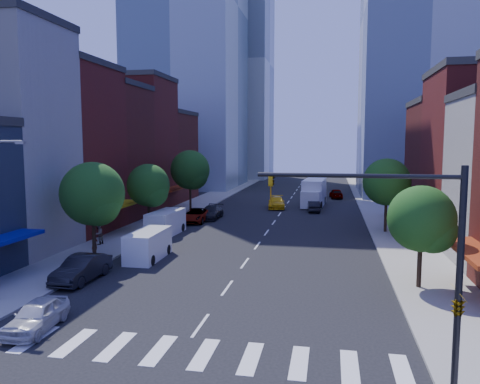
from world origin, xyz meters
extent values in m
plane|color=black|center=(0.00, 0.00, 0.00)|extent=(220.00, 220.00, 0.00)
cube|color=gray|center=(-12.50, 40.00, 0.07)|extent=(5.00, 120.00, 0.15)
cube|color=gray|center=(12.50, 40.00, 0.07)|extent=(5.00, 120.00, 0.15)
cube|color=silver|center=(0.00, -3.00, 0.01)|extent=(19.00, 3.00, 0.01)
cube|color=maroon|center=(-21.00, 20.50, 8.00)|extent=(12.00, 9.00, 16.00)
cube|color=#571815|center=(-21.00, 29.00, 7.50)|extent=(12.00, 8.00, 15.00)
cube|color=maroon|center=(-21.00, 37.50, 8.50)|extent=(12.00, 9.00, 17.00)
cube|color=#571815|center=(-21.00, 47.00, 6.50)|extent=(12.00, 10.00, 13.00)
cube|color=#571815|center=(21.00, 34.00, 6.50)|extent=(12.00, 10.00, 13.00)
cube|color=#8C99A8|center=(-22.00, 70.00, 35.00)|extent=(20.00, 22.00, 70.00)
cube|color=#9EA5AD|center=(20.00, 62.00, 30.00)|extent=(18.00, 20.00, 60.00)
cube|color=#9EA5AD|center=(-18.00, 95.00, 28.00)|extent=(18.00, 18.00, 56.00)
cylinder|color=black|center=(10.50, -4.50, 4.15)|extent=(0.24, 0.24, 8.00)
cylinder|color=black|center=(7.00, -4.50, 7.75)|extent=(7.00, 0.16, 0.16)
imported|color=gold|center=(4.00, -4.50, 7.15)|extent=(0.22, 0.18, 1.10)
imported|color=gold|center=(10.50, -4.50, 3.35)|extent=(0.48, 2.24, 0.90)
cylinder|color=slate|center=(-11.00, 1.00, 8.95)|extent=(2.00, 0.14, 0.14)
cube|color=slate|center=(-10.10, 1.00, 8.90)|extent=(0.50, 0.25, 0.18)
cylinder|color=black|center=(-11.50, 11.00, 2.11)|extent=(0.28, 0.28, 3.92)
sphere|color=#164B15|center=(-11.50, 11.00, 5.05)|extent=(4.80, 4.80, 4.80)
sphere|color=#164B15|center=(-10.90, 10.70, 4.35)|extent=(3.36, 3.36, 3.36)
cylinder|color=black|center=(-11.50, 22.00, 1.97)|extent=(0.28, 0.28, 3.64)
sphere|color=#164B15|center=(-11.50, 22.00, 4.70)|extent=(4.20, 4.20, 4.20)
sphere|color=#164B15|center=(-10.90, 21.70, 4.05)|extent=(2.94, 2.94, 2.94)
cylinder|color=black|center=(-11.50, 36.00, 2.25)|extent=(0.28, 0.28, 4.20)
sphere|color=#164B15|center=(-11.50, 36.00, 5.40)|extent=(5.00, 5.00, 5.00)
sphere|color=#164B15|center=(-10.90, 35.70, 4.65)|extent=(3.50, 3.50, 3.50)
cylinder|color=black|center=(11.50, 8.00, 1.83)|extent=(0.28, 0.28, 3.36)
sphere|color=#164B15|center=(11.50, 8.00, 4.35)|extent=(4.00, 4.00, 4.00)
sphere|color=#164B15|center=(12.10, 7.70, 3.75)|extent=(2.80, 2.80, 2.80)
cylinder|color=black|center=(11.50, 26.00, 2.11)|extent=(0.28, 0.28, 3.92)
sphere|color=#164B15|center=(11.50, 26.00, 5.05)|extent=(4.60, 4.60, 4.60)
sphere|color=#164B15|center=(12.10, 25.70, 4.35)|extent=(3.22, 3.22, 3.22)
imported|color=silver|center=(-7.50, -2.00, 0.71)|extent=(2.09, 4.33, 1.42)
imported|color=black|center=(-9.50, 5.62, 0.83)|extent=(1.88, 5.06, 1.65)
imported|color=#999999|center=(-8.65, 28.52, 0.75)|extent=(2.58, 5.46, 1.51)
imported|color=black|center=(-7.50, 31.09, 0.75)|extent=(2.14, 5.21, 1.51)
cube|color=white|center=(-7.50, 11.88, 1.09)|extent=(2.15, 5.21, 2.18)
cube|color=black|center=(-7.47, 9.91, 1.40)|extent=(1.93, 1.06, 0.93)
cylinder|color=black|center=(-8.41, 10.10, 0.36)|extent=(0.27, 0.79, 0.79)
cylinder|color=black|center=(-6.54, 10.13, 0.36)|extent=(0.27, 0.79, 0.79)
cylinder|color=black|center=(-8.46, 13.62, 0.36)|extent=(0.27, 0.79, 0.79)
cylinder|color=black|center=(-6.59, 13.65, 0.36)|extent=(0.27, 0.79, 0.79)
cube|color=white|center=(-9.50, 21.28, 1.14)|extent=(2.41, 5.51, 2.27)
cube|color=black|center=(-9.59, 19.23, 1.46)|extent=(2.05, 1.17, 0.97)
cylinder|color=black|center=(-10.56, 19.49, 0.38)|extent=(0.31, 0.83, 0.82)
cylinder|color=black|center=(-8.61, 19.40, 0.38)|extent=(0.31, 0.83, 0.82)
cylinder|color=black|center=(-10.39, 23.16, 0.38)|extent=(0.31, 0.83, 0.82)
cylinder|color=black|center=(-8.44, 23.07, 0.38)|extent=(0.31, 0.83, 0.82)
imported|color=#E7B70C|center=(-1.00, 41.28, 0.78)|extent=(2.79, 5.57, 1.55)
imported|color=black|center=(4.07, 39.05, 0.69)|extent=(1.84, 4.29, 1.38)
imported|color=#999999|center=(7.04, 54.21, 0.77)|extent=(2.28, 4.66, 1.53)
cube|color=silver|center=(3.90, 45.53, 1.83)|extent=(3.30, 7.60, 3.65)
cube|color=silver|center=(3.57, 41.20, 1.26)|extent=(2.66, 2.24, 2.28)
cylinder|color=black|center=(2.39, 42.21, 0.51)|extent=(0.42, 1.05, 1.03)
cylinder|color=black|center=(4.89, 42.02, 0.51)|extent=(0.42, 1.05, 1.03)
cylinder|color=black|center=(2.78, 47.33, 0.51)|extent=(0.42, 1.05, 1.03)
cylinder|color=black|center=(5.29, 47.14, 0.51)|extent=(0.42, 1.05, 1.03)
imported|color=#999999|center=(-11.84, 11.71, 1.05)|extent=(0.53, 0.72, 1.80)
imported|color=#999999|center=(-13.37, 15.26, 1.07)|extent=(0.76, 0.95, 1.84)
camera|label=1|loc=(6.08, -21.25, 8.92)|focal=35.00mm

